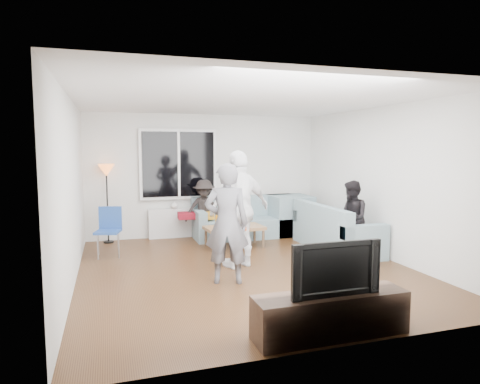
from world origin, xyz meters
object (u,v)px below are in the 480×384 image
object	(u,v)px
sofa_back_section	(248,217)
spectator_back	(204,210)
coffee_table	(234,237)
television	(332,267)
side_chair	(108,232)
tv_console	(331,315)
player_right	(240,209)
player_left	(227,224)
spectator_right	(351,218)
floor_lamp	(107,204)
sofa_right_section	(337,227)

from	to	relation	value
sofa_back_section	spectator_back	distance (m)	0.96
coffee_table	television	size ratio (longest dim) A/B	1.16
side_chair	tv_console	size ratio (longest dim) A/B	0.54
player_right	spectator_back	xyz separation A→B (m)	(-0.10, 2.14, -0.31)
player_left	side_chair	bearing A→B (deg)	-34.68
spectator_right	spectator_back	distance (m)	3.00
player_right	floor_lamp	bearing A→B (deg)	-68.40
sofa_back_section	player_left	world-z (taller)	player_left
player_left	spectator_back	bearing A→B (deg)	-79.63
player_right	spectator_right	bearing A→B (deg)	163.37
floor_lamp	spectator_back	size ratio (longest dim) A/B	1.26
sofa_right_section	player_right	bearing A→B (deg)	104.86
sofa_right_section	spectator_right	bearing A→B (deg)	-180.00
sofa_back_section	floor_lamp	bearing A→B (deg)	174.32
tv_console	television	size ratio (longest dim) A/B	1.68
sofa_back_section	sofa_right_section	world-z (taller)	same
coffee_table	spectator_back	bearing A→B (deg)	115.10
spectator_back	television	world-z (taller)	spectator_back
spectator_right	coffee_table	bearing A→B (deg)	-105.88
floor_lamp	tv_console	xyz separation A→B (m)	(2.13, -5.05, -0.56)
side_chair	player_right	size ratio (longest dim) A/B	0.46
sofa_back_section	side_chair	bearing A→B (deg)	-163.43
player_left	tv_console	bearing A→B (deg)	122.29
coffee_table	side_chair	bearing A→B (deg)	-179.28
side_chair	spectator_right	world-z (taller)	spectator_right
side_chair	coffee_table	bearing A→B (deg)	16.13
player_right	television	bearing A→B (deg)	74.43
floor_lamp	spectator_back	distance (m)	1.93
floor_lamp	television	world-z (taller)	floor_lamp
side_chair	floor_lamp	xyz separation A→B (m)	(0.00, 1.13, 0.35)
player_left	television	bearing A→B (deg)	122.29
floor_lamp	side_chair	bearing A→B (deg)	-90.00
coffee_table	spectator_right	distance (m)	2.20
player_right	tv_console	bearing A→B (deg)	74.43
sofa_back_section	spectator_back	bearing A→B (deg)	178.17
sofa_back_section	player_left	bearing A→B (deg)	-113.88
side_chair	tv_console	bearing A→B (deg)	-46.03
sofa_right_section	coffee_table	size ratio (longest dim) A/B	1.82
spectator_right	spectator_back	size ratio (longest dim) A/B	1.07
side_chair	player_right	bearing A→B (deg)	-16.86
player_left	player_right	world-z (taller)	player_right
tv_console	television	world-z (taller)	television
coffee_table	sofa_right_section	bearing A→B (deg)	-22.95
sofa_right_section	television	bearing A→B (deg)	148.87
floor_lamp	tv_console	bearing A→B (deg)	-67.10
spectator_right	television	size ratio (longest dim) A/B	1.40
coffee_table	tv_console	distance (m)	3.96
sofa_right_section	tv_console	distance (m)	3.75
coffee_table	spectator_right	world-z (taller)	spectator_right
floor_lamp	sofa_right_section	bearing A→B (deg)	-24.43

